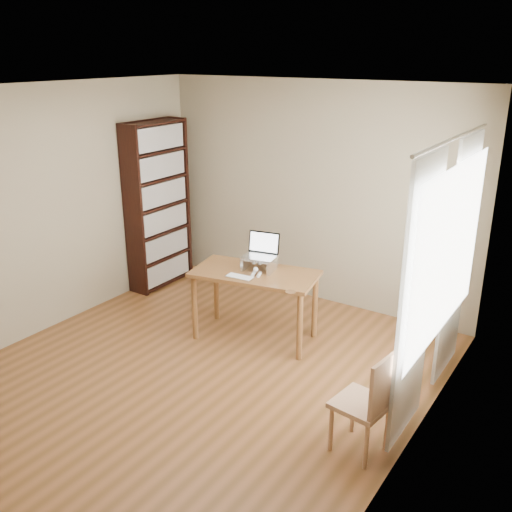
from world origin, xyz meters
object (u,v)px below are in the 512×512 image
(bookshelf, at_px, (158,205))
(chair, at_px, (370,401))
(keyboard, at_px, (240,277))
(cat, at_px, (262,263))
(desk, at_px, (255,282))
(laptop, at_px, (262,251))

(bookshelf, height_order, chair, bookshelf)
(bookshelf, xyz_separation_m, chair, (3.60, -1.68, -0.59))
(keyboard, xyz_separation_m, cat, (0.05, 0.33, 0.06))
(keyboard, relative_size, chair, 0.34)
(chair, bearing_deg, bookshelf, 162.92)
(cat, distance_m, chair, 2.11)
(cat, bearing_deg, desk, -119.69)
(bookshelf, bearing_deg, cat, -14.61)
(bookshelf, bearing_deg, laptop, -13.91)
(desk, relative_size, keyboard, 4.71)
(laptop, bearing_deg, desk, -101.27)
(keyboard, bearing_deg, laptop, 79.08)
(keyboard, bearing_deg, chair, -30.88)
(laptop, height_order, chair, laptop)
(desk, height_order, cat, cat)
(laptop, height_order, keyboard, laptop)
(laptop, distance_m, cat, 0.13)
(laptop, bearing_deg, keyboard, -107.08)
(desk, bearing_deg, keyboard, -110.71)
(keyboard, bearing_deg, cat, 75.64)
(bookshelf, relative_size, cat, 4.25)
(cat, bearing_deg, bookshelf, 144.57)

